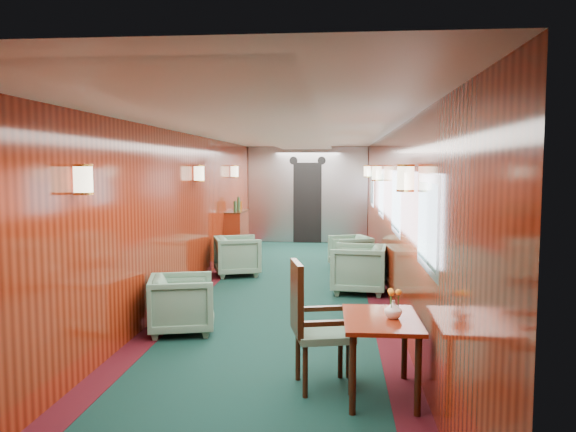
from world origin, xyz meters
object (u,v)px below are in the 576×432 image
object	(u,v)px
dining_table	(381,330)
armchair_right_far	(350,252)
armchair_left_near	(182,304)
armchair_left_far	(238,256)
armchair_right_near	(358,269)
credenza	(237,234)
side_chair	(312,320)

from	to	relation	value
dining_table	armchair_right_far	distance (m)	5.81
armchair_left_near	armchair_right_far	size ratio (longest dim) A/B	1.06
armchair_left_near	armchair_left_far	distance (m)	3.41
armchair_right_near	credenza	bearing A→B (deg)	-135.15
credenza	armchair_left_far	xyz separation A→B (m)	(0.35, -1.88, -0.16)
armchair_left_near	armchair_right_far	distance (m)	4.65
credenza	armchair_right_far	bearing A→B (deg)	-25.20
armchair_right_far	armchair_left_far	bearing A→B (deg)	-88.29
side_chair	armchair_left_far	distance (m)	5.15
armchair_left_near	armchair_left_far	xyz separation A→B (m)	(0.03, 3.40, 0.01)
dining_table	armchair_left_far	world-z (taller)	armchair_left_far
dining_table	credenza	xyz separation A→B (m)	(-2.47, 6.90, -0.05)
credenza	armchair_right_near	size ratio (longest dim) A/B	1.57
side_chair	armchair_left_near	world-z (taller)	side_chair
armchair_right_far	side_chair	bearing A→B (deg)	-24.40
armchair_left_far	armchair_right_near	bearing A→B (deg)	-138.26
armchair_left_far	armchair_left_near	bearing A→B (deg)	161.02
side_chair	armchair_right_far	size ratio (longest dim) A/B	1.61
dining_table	side_chair	bearing A→B (deg)	168.37
armchair_left_far	side_chair	bearing A→B (deg)	178.90
side_chair	armchair_left_near	xyz separation A→B (m)	(-1.57, 1.50, -0.27)
side_chair	armchair_right_far	distance (m)	5.72
side_chair	armchair_right_near	size ratio (longest dim) A/B	1.37
side_chair	armchair_left_far	xyz separation A→B (m)	(-1.53, 4.91, -0.25)
armchair_right_near	armchair_right_far	distance (m)	1.97
side_chair	armchair_left_near	size ratio (longest dim) A/B	1.51
armchair_right_near	armchair_right_far	size ratio (longest dim) A/B	1.17
armchair_left_near	armchair_right_near	xyz separation A→B (m)	(2.10, 2.22, 0.03)
side_chair	dining_table	bearing A→B (deg)	-23.66
dining_table	armchair_left_near	xyz separation A→B (m)	(-2.15, 1.61, -0.22)
side_chair	armchair_right_far	bearing A→B (deg)	72.40
armchair_left_near	armchair_right_far	bearing A→B (deg)	-40.17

